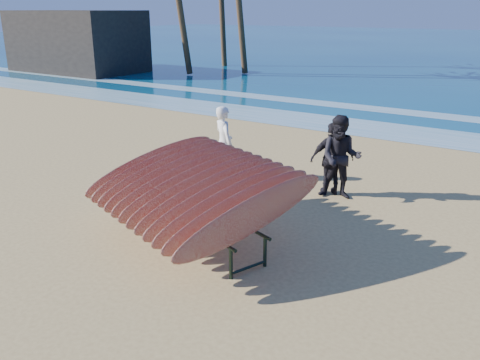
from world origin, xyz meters
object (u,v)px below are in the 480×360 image
at_px(person_dark_a, 341,157).
at_px(person_dark_b, 332,159).
at_px(person_white, 224,143).
at_px(building, 77,41).
at_px(surfboard_rack, 195,188).

height_order(person_dark_a, person_dark_b, person_dark_a).
height_order(person_white, person_dark_a, person_dark_a).
xyz_separation_m(person_dark_b, building, (-22.81, 12.24, 1.07)).
height_order(surfboard_rack, building, building).
bearing_deg(building, person_white, -31.86).
bearing_deg(person_white, surfboard_rack, 147.82).
distance_m(person_white, person_dark_a, 2.81).
bearing_deg(building, surfboard_rack, -35.64).
distance_m(person_dark_b, building, 25.91).
bearing_deg(person_white, building, -1.06).
bearing_deg(person_white, person_dark_b, -141.73).
xyz_separation_m(person_dark_a, person_dark_b, (-0.23, 0.10, -0.10)).
height_order(person_white, person_dark_b, person_white).
bearing_deg(person_dark_b, person_white, -29.33).
relative_size(person_white, building, 0.20).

